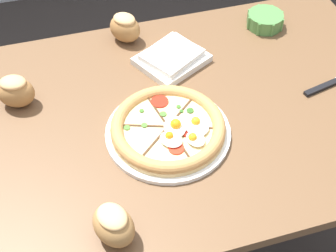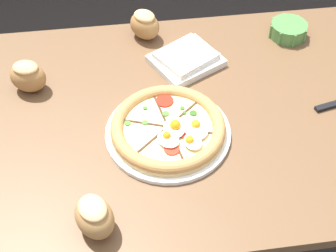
# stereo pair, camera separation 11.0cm
# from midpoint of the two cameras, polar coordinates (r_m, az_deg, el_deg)

# --- Properties ---
(ground_plane) EXTENTS (12.00, 12.00, 0.00)m
(ground_plane) POSITION_cam_midpoint_polar(r_m,az_deg,el_deg) (1.80, 0.24, -14.84)
(ground_plane) COLOR #2D2826
(dining_table) EXTENTS (1.16, 0.78, 0.75)m
(dining_table) POSITION_cam_midpoint_polar(r_m,az_deg,el_deg) (1.27, 0.33, -1.68)
(dining_table) COLOR brown
(dining_table) RESTS_ON ground_plane
(pizza) EXTENTS (0.30, 0.30, 0.06)m
(pizza) POSITION_cam_midpoint_polar(r_m,az_deg,el_deg) (1.11, -2.77, -0.50)
(pizza) COLOR white
(pizza) RESTS_ON dining_table
(ramekin_bowl) EXTENTS (0.11, 0.11, 0.04)m
(ramekin_bowl) POSITION_cam_midpoint_polar(r_m,az_deg,el_deg) (1.45, 9.60, 12.56)
(ramekin_bowl) COLOR #4C8442
(ramekin_bowl) RESTS_ON dining_table
(napkin_folded) EXTENTS (0.22, 0.21, 0.04)m
(napkin_folded) POSITION_cam_midpoint_polar(r_m,az_deg,el_deg) (1.30, -2.18, 8.14)
(napkin_folded) COLOR silver
(napkin_folded) RESTS_ON dining_table
(bread_piece_near) EXTENTS (0.11, 0.10, 0.08)m
(bread_piece_near) POSITION_cam_midpoint_polar(r_m,az_deg,el_deg) (1.24, -20.56, 3.88)
(bread_piece_near) COLOR #A3703D
(bread_piece_near) RESTS_ON dining_table
(bread_piece_mid) EXTENTS (0.11, 0.12, 0.09)m
(bread_piece_mid) POSITION_cam_midpoint_polar(r_m,az_deg,el_deg) (0.94, -10.08, -11.95)
(bread_piece_mid) COLOR #B27F47
(bread_piece_mid) RESTS_ON dining_table
(bread_piece_far) EXTENTS (0.12, 0.12, 0.08)m
(bread_piece_far) POSITION_cam_midpoint_polar(r_m,az_deg,el_deg) (1.37, -7.62, 11.74)
(bread_piece_far) COLOR #A3703D
(bread_piece_far) RESTS_ON dining_table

